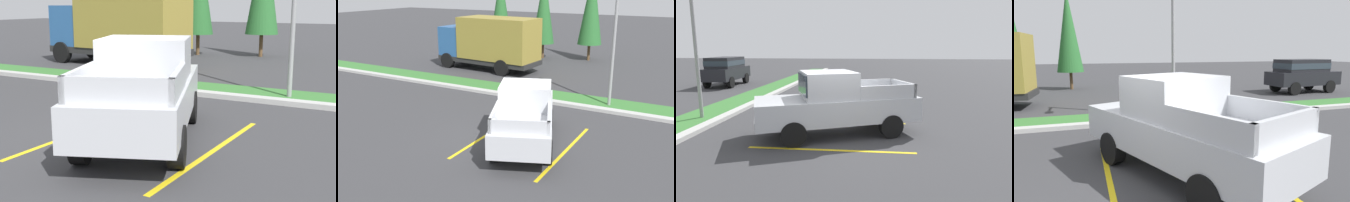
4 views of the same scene
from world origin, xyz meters
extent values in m
plane|color=#38383A|center=(0.00, 0.00, 0.00)|extent=(120.00, 120.00, 0.00)
cube|color=yellow|center=(-0.78, 0.17, 0.00)|extent=(0.12, 4.80, 0.01)
cube|color=yellow|center=(2.32, 0.17, 0.00)|extent=(0.12, 4.80, 0.01)
cube|color=#B2B2AD|center=(0.00, 5.00, 0.07)|extent=(56.00, 0.40, 0.15)
cube|color=#387533|center=(0.00, 6.10, 0.03)|extent=(56.00, 1.80, 0.06)
cylinder|color=black|center=(-0.60, 1.28, 0.38)|extent=(0.55, 0.81, 0.76)
cylinder|color=black|center=(0.97, 1.93, 0.38)|extent=(0.55, 0.81, 0.76)
cylinder|color=black|center=(0.57, -1.58, 0.38)|extent=(0.55, 0.81, 0.76)
cylinder|color=black|center=(2.15, -0.94, 0.38)|extent=(0.55, 0.81, 0.76)
cube|color=silver|center=(0.77, 0.17, 0.88)|extent=(3.73, 5.53, 0.76)
cube|color=silver|center=(0.66, 0.45, 1.68)|extent=(2.24, 2.15, 0.84)
cube|color=#2D3842|center=(0.35, 1.21, 1.73)|extent=(1.52, 0.67, 0.63)
cube|color=silver|center=(0.54, -1.49, 1.48)|extent=(0.81, 1.80, 0.44)
cube|color=silver|center=(2.11, -0.85, 1.48)|extent=(0.81, 1.80, 0.44)
cube|color=silver|center=(1.66, -2.00, 1.48)|extent=(1.70, 0.78, 0.44)
cube|color=silver|center=(-0.20, 2.53, 0.64)|extent=(1.73, 0.83, 0.28)
cylinder|color=black|center=(-9.46, 9.07, 0.50)|extent=(1.02, 0.37, 1.00)
cylinder|color=black|center=(-9.30, 11.26, 0.50)|extent=(1.02, 0.37, 1.00)
cylinder|color=black|center=(-5.08, 8.75, 0.50)|extent=(1.02, 0.37, 1.00)
cylinder|color=black|center=(-4.92, 10.94, 0.50)|extent=(1.02, 0.37, 1.00)
cube|color=#262626|center=(-6.79, 9.98, 0.65)|extent=(6.95, 2.79, 0.30)
cube|color=#285693|center=(-9.33, 10.16, 1.75)|extent=(1.76, 2.41, 1.90)
cube|color=#2D3842|center=(-10.15, 10.22, 2.00)|extent=(0.21, 2.10, 0.90)
cube|color=olive|center=(-5.99, 9.92, 2.10)|extent=(5.16, 2.76, 2.60)
cylinder|color=brown|center=(-9.13, 15.67, 0.58)|extent=(0.20, 0.20, 1.17)
cylinder|color=brown|center=(-5.29, 15.37, 0.57)|extent=(0.20, 0.20, 1.14)
cylinder|color=brown|center=(-1.96, 16.19, 0.60)|extent=(0.20, 0.20, 1.20)
camera|label=1|loc=(5.68, -7.55, 2.78)|focal=48.89mm
camera|label=2|loc=(6.34, -11.11, 5.43)|focal=40.71mm
camera|label=3|loc=(-8.51, -1.02, 2.89)|focal=31.08mm
camera|label=4|loc=(-1.18, -5.54, 2.62)|focal=31.66mm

